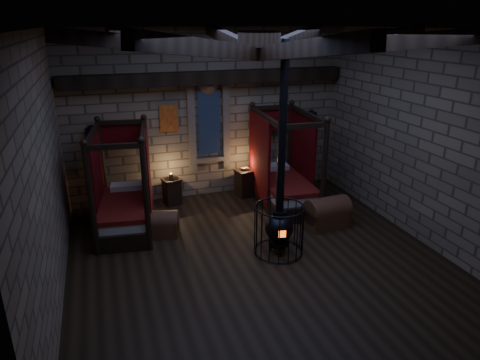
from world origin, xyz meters
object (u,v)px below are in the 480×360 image
object	(u,v)px
stove	(279,225)
bed_right	(283,182)
trunk_left	(160,224)
bed_left	(125,205)
trunk_right	(327,213)

from	to	relation	value
stove	bed_right	bearing A→B (deg)	74.25
bed_right	trunk_left	distance (m)	3.25
bed_left	trunk_left	world-z (taller)	bed_left
bed_right	trunk_right	size ratio (longest dim) A/B	2.36
trunk_left	trunk_right	distance (m)	3.68
bed_left	trunk_left	size ratio (longest dim) A/B	2.61
bed_right	trunk_right	bearing A→B (deg)	-69.32
bed_right	stove	size ratio (longest dim) A/B	0.57
stove	trunk_right	bearing A→B (deg)	36.43
bed_left	bed_right	size ratio (longest dim) A/B	0.98
bed_right	stove	xyz separation A→B (m)	(-1.06, -2.21, 0.04)
bed_left	stove	bearing A→B (deg)	-29.31
bed_right	trunk_left	bearing A→B (deg)	-163.49
bed_left	stove	size ratio (longest dim) A/B	0.56
bed_right	stove	bearing A→B (deg)	-111.84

